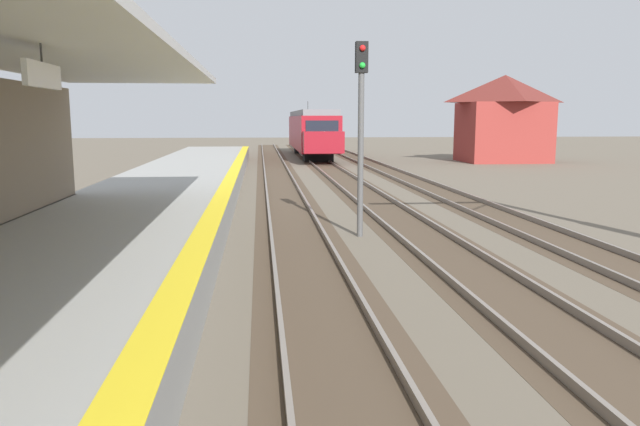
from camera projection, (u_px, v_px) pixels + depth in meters
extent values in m
cube|color=#999993|center=(83.00, 264.00, 11.65)|extent=(5.00, 80.00, 0.90)
cube|color=yellow|center=(202.00, 238.00, 11.80)|extent=(0.50, 80.00, 0.01)
cube|color=white|center=(43.00, 75.00, 8.76)|extent=(0.08, 1.40, 0.36)
cylinder|color=#333333|center=(41.00, 53.00, 8.71)|extent=(0.03, 0.03, 0.27)
cube|color=#4C3D2D|center=(299.00, 241.00, 16.08)|extent=(2.34, 120.00, 0.01)
cube|color=slate|center=(272.00, 238.00, 16.00)|extent=(0.08, 120.00, 0.15)
cube|color=slate|center=(326.00, 237.00, 16.14)|extent=(0.08, 120.00, 0.15)
cube|color=#4C3D2D|center=(424.00, 238.00, 16.41)|extent=(2.34, 120.00, 0.01)
cube|color=slate|center=(398.00, 236.00, 16.33)|extent=(0.08, 120.00, 0.15)
cube|color=slate|center=(450.00, 235.00, 16.47)|extent=(0.08, 120.00, 0.15)
cube|color=#4C3D2D|center=(545.00, 236.00, 16.75)|extent=(2.34, 120.00, 0.01)
cube|color=slate|center=(520.00, 234.00, 16.66)|extent=(0.08, 120.00, 0.15)
cube|color=slate|center=(570.00, 233.00, 16.80)|extent=(0.08, 120.00, 0.15)
cube|color=maroon|center=(311.00, 132.00, 51.61)|extent=(2.90, 18.00, 2.70)
cube|color=slate|center=(311.00, 114.00, 51.37)|extent=(2.67, 18.00, 0.44)
cube|color=black|center=(322.00, 129.00, 42.68)|extent=(2.32, 0.06, 1.21)
cube|color=maroon|center=(323.00, 142.00, 42.05)|extent=(2.78, 1.60, 1.49)
cube|color=black|center=(328.00, 127.00, 51.69)|extent=(0.04, 15.84, 0.86)
cylinder|color=#333333|center=(308.00, 106.00, 54.81)|extent=(0.06, 0.06, 0.90)
cube|color=black|center=(318.00, 157.00, 46.12)|extent=(2.17, 2.20, 0.72)
cube|color=black|center=(306.00, 149.00, 57.63)|extent=(2.17, 2.20, 0.72)
cylinder|color=#4C4C4C|center=(361.00, 156.00, 16.36)|extent=(0.16, 0.16, 4.40)
cube|color=black|center=(362.00, 57.00, 15.96)|extent=(0.32, 0.24, 0.80)
sphere|color=red|center=(363.00, 48.00, 15.79)|extent=(0.16, 0.16, 0.16)
sphere|color=green|center=(362.00, 65.00, 15.86)|extent=(0.16, 0.16, 0.16)
cube|color=maroon|center=(503.00, 132.00, 45.38)|extent=(6.00, 4.80, 4.40)
pyramid|color=maroon|center=(505.00, 89.00, 44.89)|extent=(6.60, 5.28, 2.00)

